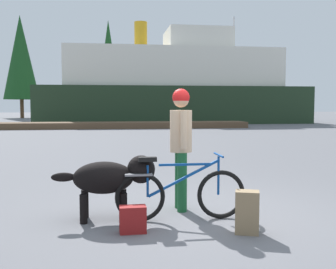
% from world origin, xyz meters
% --- Properties ---
extents(ground_plane, '(160.00, 160.00, 0.00)m').
position_xyz_m(ground_plane, '(0.00, 0.00, 0.00)').
color(ground_plane, slate).
extents(bicycle, '(1.76, 0.44, 0.89)m').
position_xyz_m(bicycle, '(-0.34, -0.16, 0.37)').
color(bicycle, black).
rests_on(bicycle, ground_plane).
extents(person_cyclist, '(0.32, 0.53, 1.78)m').
position_xyz_m(person_cyclist, '(-0.24, 0.37, 1.08)').
color(person_cyclist, '#19592D').
rests_on(person_cyclist, ground_plane).
extents(dog, '(1.38, 0.51, 0.86)m').
position_xyz_m(dog, '(-1.25, -0.00, 0.57)').
color(dog, black).
rests_on(dog, ground_plane).
extents(backpack, '(0.33, 0.28, 0.52)m').
position_xyz_m(backpack, '(0.36, -0.83, 0.26)').
color(backpack, '#8C7251').
rests_on(backpack, ground_plane).
extents(handbag_pannier, '(0.32, 0.19, 0.33)m').
position_xyz_m(handbag_pannier, '(-0.99, -0.61, 0.16)').
color(handbag_pannier, maroon).
rests_on(handbag_pannier, ground_plane).
extents(dock_pier, '(17.03, 2.24, 0.40)m').
position_xyz_m(dock_pier, '(-0.74, 21.51, 0.20)').
color(dock_pier, brown).
rests_on(dock_pier, ground_plane).
extents(ferry_boat, '(22.41, 8.24, 8.64)m').
position_xyz_m(ferry_boat, '(4.12, 29.80, 3.03)').
color(ferry_boat, '#1E331E').
rests_on(ferry_boat, ground_plane).
extents(sailboat_moored, '(8.07, 2.26, 9.53)m').
position_xyz_m(sailboat_moored, '(9.88, 30.72, 0.50)').
color(sailboat_moored, navy).
rests_on(sailboat_moored, ground_plane).
extents(pine_tree_far_left, '(4.08, 4.08, 11.95)m').
position_xyz_m(pine_tree_far_left, '(-11.66, 44.08, 7.05)').
color(pine_tree_far_left, '#4C331E').
rests_on(pine_tree_far_left, ground_plane).
extents(pine_tree_center, '(2.88, 2.88, 11.90)m').
position_xyz_m(pine_tree_center, '(-1.52, 45.17, 6.94)').
color(pine_tree_center, '#4C331E').
rests_on(pine_tree_center, ground_plane).
extents(pine_tree_far_right, '(3.20, 3.20, 8.95)m').
position_xyz_m(pine_tree_far_right, '(18.69, 45.42, 5.63)').
color(pine_tree_far_right, '#4C331E').
rests_on(pine_tree_far_right, ground_plane).
extents(pine_tree_mid_back, '(3.34, 3.34, 9.17)m').
position_xyz_m(pine_tree_mid_back, '(8.95, 49.38, 5.60)').
color(pine_tree_mid_back, '#4C331E').
rests_on(pine_tree_mid_back, ground_plane).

